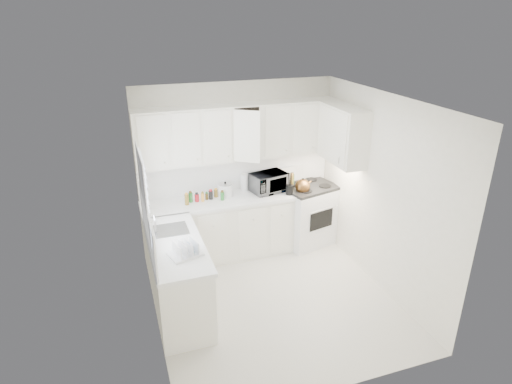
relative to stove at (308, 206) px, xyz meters
name	(u,v)px	position (x,y,z in m)	size (l,w,h in m)	color
floor	(273,298)	(-1.07, -1.29, -0.63)	(3.20, 3.20, 0.00)	silver
ceiling	(277,101)	(-1.07, -1.29, 1.97)	(3.20, 3.20, 0.00)	white
wall_back	(237,168)	(-1.07, 0.31, 0.67)	(3.00, 3.00, 0.00)	white
wall_front	(340,282)	(-1.07, -2.89, 0.67)	(3.00, 3.00, 0.00)	white
wall_left	(148,228)	(-2.57, -1.29, 0.67)	(3.20, 3.20, 0.00)	white
wall_right	(381,194)	(0.43, -1.29, 0.67)	(3.20, 3.20, 0.00)	white
window_blinds	(145,195)	(-2.55, -0.94, 0.92)	(0.06, 0.96, 1.06)	white
lower_cabinets_back	(219,229)	(-1.46, 0.01, -0.18)	(2.22, 0.60, 0.90)	white
lower_cabinets_left	(178,278)	(-2.27, -1.09, -0.18)	(0.60, 1.60, 0.90)	white
countertop_back	(218,201)	(-1.46, 0.00, 0.30)	(2.24, 0.64, 0.05)	white
countertop_left	(176,244)	(-2.26, -1.09, 0.30)	(0.64, 1.62, 0.05)	white
backsplash_back	(237,172)	(-1.07, 0.30, 0.60)	(2.98, 0.02, 0.55)	white
backsplash_left	(148,226)	(-2.56, -1.09, 0.60)	(0.02, 1.60, 0.55)	white
upper_cabinets_back	(240,158)	(-1.07, 0.15, 0.87)	(3.00, 0.33, 0.80)	white
upper_cabinets_right	(341,162)	(0.26, -0.47, 0.87)	(0.33, 0.90, 0.80)	white
sink	(170,221)	(-2.26, -0.74, 0.44)	(0.42, 0.38, 0.30)	gray
stove	(308,206)	(0.00, 0.00, 0.00)	(0.82, 0.67, 1.26)	white
tea_kettle	(303,185)	(-0.18, -0.16, 0.44)	(0.28, 0.24, 0.26)	brown
frying_pan	(315,182)	(0.18, 0.16, 0.33)	(0.23, 0.39, 0.04)	black
microwave	(269,180)	(-0.65, 0.06, 0.50)	(0.53, 0.29, 0.36)	gray
rice_cooker	(225,189)	(-1.32, 0.10, 0.43)	(0.22, 0.22, 0.22)	white
paper_towel	(244,182)	(-0.99, 0.21, 0.46)	(0.12, 0.12, 0.27)	white
utensil_crock	(290,183)	(-0.39, -0.16, 0.50)	(0.12, 0.12, 0.36)	black
dish_rack	(185,248)	(-2.20, -1.41, 0.42)	(0.36, 0.27, 0.20)	white
spice_left_0	(185,196)	(-1.92, 0.13, 0.39)	(0.06, 0.06, 0.13)	olive
spice_left_1	(191,198)	(-1.85, 0.04, 0.39)	(0.06, 0.06, 0.13)	#2A8030
spice_left_2	(195,195)	(-1.77, 0.13, 0.39)	(0.06, 0.06, 0.13)	#B01720
spice_left_3	(202,196)	(-1.70, 0.04, 0.39)	(0.06, 0.06, 0.13)	#F6A73A
spice_left_4	(205,194)	(-1.62, 0.13, 0.39)	(0.06, 0.06, 0.13)	#554218
spice_left_5	(212,195)	(-1.55, 0.04, 0.39)	(0.06, 0.06, 0.13)	black
spice_left_6	(215,192)	(-1.47, 0.13, 0.39)	(0.06, 0.06, 0.13)	olive
spice_left_7	(221,194)	(-1.40, 0.04, 0.39)	(0.06, 0.06, 0.13)	#2A8030
sauce_right_0	(275,182)	(-0.49, 0.17, 0.42)	(0.06, 0.06, 0.19)	#B01720
sauce_right_1	(280,183)	(-0.44, 0.11, 0.42)	(0.06, 0.06, 0.19)	#F6A73A
sauce_right_2	(282,181)	(-0.38, 0.17, 0.42)	(0.06, 0.06, 0.19)	#554218
sauce_right_3	(287,182)	(-0.33, 0.11, 0.42)	(0.06, 0.06, 0.19)	black
sauce_right_4	(288,180)	(-0.27, 0.17, 0.42)	(0.06, 0.06, 0.19)	olive
sauce_right_5	(293,181)	(-0.22, 0.11, 0.42)	(0.06, 0.06, 0.19)	#2A8030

